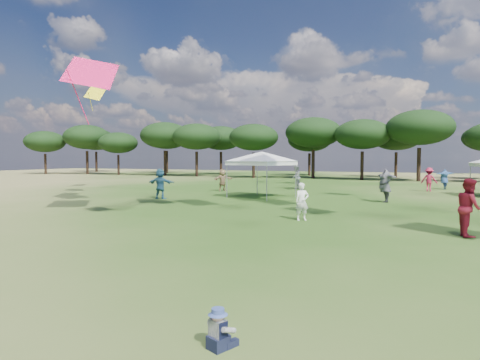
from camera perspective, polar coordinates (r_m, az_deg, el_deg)
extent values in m
cylinder|color=black|center=(68.29, -25.93, 2.07)|extent=(0.35, 0.35, 3.09)
ellipsoid|color=black|center=(68.33, -26.00, 4.93)|extent=(6.01, 6.01, 3.24)
cylinder|color=black|center=(65.23, -20.89, 2.33)|extent=(0.40, 0.40, 3.51)
ellipsoid|color=black|center=(65.30, -20.96, 5.72)|extent=(6.82, 6.82, 3.68)
cylinder|color=black|center=(61.37, -16.90, 2.08)|extent=(0.33, 0.33, 2.92)
ellipsoid|color=black|center=(61.40, -16.95, 5.08)|extent=(5.67, 5.67, 3.06)
cylinder|color=black|center=(56.86, -10.61, 2.37)|extent=(0.40, 0.40, 3.49)
ellipsoid|color=black|center=(56.93, -10.65, 6.24)|extent=(6.79, 6.79, 3.66)
cylinder|color=black|center=(53.98, -6.18, 2.27)|extent=(0.38, 0.38, 3.32)
ellipsoid|color=black|center=(54.05, -6.20, 6.14)|extent=(6.44, 6.44, 3.47)
cylinder|color=black|center=(49.83, 1.95, 2.11)|extent=(0.36, 0.36, 3.14)
ellipsoid|color=black|center=(49.89, 1.96, 6.09)|extent=(6.11, 6.11, 3.29)
cylinder|color=black|center=(49.28, 10.35, 2.24)|extent=(0.40, 0.40, 3.46)
ellipsoid|color=black|center=(49.37, 10.40, 6.66)|extent=(6.73, 6.73, 3.63)
cylinder|color=black|center=(47.23, 16.96, 1.95)|extent=(0.37, 0.37, 3.21)
ellipsoid|color=black|center=(47.29, 17.03, 6.24)|extent=(6.24, 6.24, 3.36)
cylinder|color=black|center=(46.58, 24.08, 2.01)|extent=(0.41, 0.41, 3.56)
ellipsoid|color=black|center=(46.68, 24.19, 6.82)|extent=(6.91, 6.91, 3.73)
cylinder|color=black|center=(75.77, -19.75, 2.47)|extent=(0.41, 0.41, 3.56)
ellipsoid|color=black|center=(75.84, -19.81, 5.43)|extent=(6.92, 6.92, 3.73)
cylinder|color=black|center=(66.53, -10.36, 2.55)|extent=(0.41, 0.41, 3.62)
ellipsoid|color=black|center=(66.61, -10.40, 5.98)|extent=(7.03, 7.03, 3.79)
cylinder|color=black|center=(59.60, -2.72, 2.40)|extent=(0.39, 0.39, 3.37)
ellipsoid|color=black|center=(59.66, -2.73, 5.96)|extent=(6.54, 6.54, 3.53)
cylinder|color=black|center=(57.07, 9.84, 2.19)|extent=(0.36, 0.36, 3.11)
ellipsoid|color=black|center=(57.11, 9.87, 5.63)|extent=(6.05, 6.05, 3.26)
cylinder|color=black|center=(54.92, 21.29, 2.03)|extent=(0.37, 0.37, 3.20)
ellipsoid|color=black|center=(54.97, 21.37, 5.70)|extent=(6.21, 6.21, 3.35)
cylinder|color=gray|center=(25.20, -1.89, -0.01)|extent=(0.06, 0.06, 2.23)
cylinder|color=gray|center=(23.23, 3.82, -0.29)|extent=(0.06, 0.06, 2.23)
cylinder|color=gray|center=(27.59, 2.46, 0.27)|extent=(0.06, 0.06, 2.23)
cylinder|color=gray|center=(25.80, 7.94, 0.03)|extent=(0.06, 0.06, 2.23)
cube|color=silver|center=(25.37, 3.09, 2.42)|extent=(4.12, 4.12, 0.25)
pyramid|color=silver|center=(25.37, 3.09, 4.05)|extent=(6.35, 6.35, 0.60)
cylinder|color=gray|center=(31.58, 29.92, 0.11)|extent=(0.06, 0.06, 2.11)
cube|color=black|center=(5.73, -3.15, -22.10)|extent=(0.31, 0.31, 0.18)
cube|color=black|center=(5.90, -2.35, -21.75)|extent=(0.16, 0.23, 0.10)
cube|color=black|center=(5.79, -1.23, -22.24)|extent=(0.16, 0.23, 0.10)
cube|color=white|center=(5.65, -3.16, -20.30)|extent=(0.27, 0.23, 0.23)
cylinder|color=white|center=(5.79, -3.63, -19.71)|extent=(0.16, 0.23, 0.14)
cylinder|color=white|center=(5.59, -1.61, -20.56)|extent=(0.16, 0.23, 0.14)
sphere|color=#E0B293|center=(5.59, -3.16, -18.81)|extent=(0.16, 0.16, 0.16)
cone|color=#4C64B2|center=(5.57, -3.16, -18.46)|extent=(0.26, 0.26, 0.03)
cylinder|color=#4C64B2|center=(5.56, -3.16, -18.11)|extent=(0.17, 0.17, 0.07)
imported|color=white|center=(16.34, 8.81, -3.06)|extent=(0.66, 0.61, 1.52)
imported|color=#BBBBB0|center=(32.83, 7.97, 0.42)|extent=(0.79, 0.98, 1.89)
imported|color=#8A6C4B|center=(30.33, -2.50, 0.03)|extent=(1.36, 1.55, 1.70)
imported|color=#A11A38|center=(33.11, 25.31, 0.06)|extent=(1.27, 0.92, 1.78)
imported|color=#49484D|center=(24.04, 19.94, -0.76)|extent=(1.59, 2.37, 1.90)
imported|color=navy|center=(35.78, 27.06, 0.10)|extent=(1.76, 1.82, 1.62)
imported|color=#234F69|center=(25.05, -11.26, -0.51)|extent=(1.76, 0.66, 1.87)
imported|color=#A51B2D|center=(14.80, 29.84, -3.41)|extent=(0.81, 0.99, 1.88)
plane|color=yellow|center=(33.48, -19.94, 11.50)|extent=(1.66, 1.79, 1.33)
plane|color=#EB1B5D|center=(18.78, -20.41, 14.14)|extent=(3.04, 3.23, 1.84)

